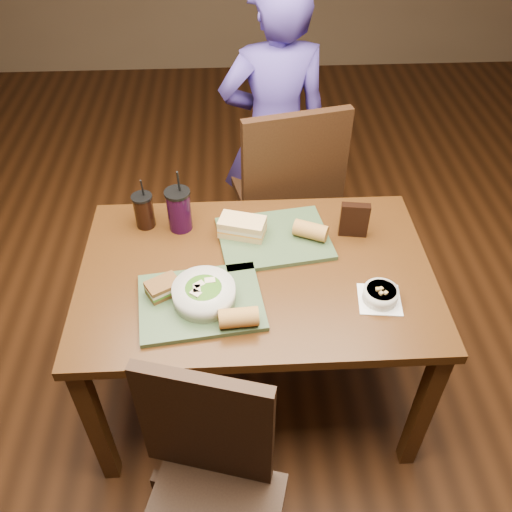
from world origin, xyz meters
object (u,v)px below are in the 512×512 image
(chair_far, at_px, (290,195))
(tray_near, at_px, (201,302))
(diner, at_px, (274,133))
(chip_bag, at_px, (354,220))
(cup_cola, at_px, (144,211))
(baguette_near, at_px, (239,318))
(cup_berry, at_px, (179,210))
(salad_bowl, at_px, (204,293))
(soup_bowl, at_px, (381,295))
(dining_table, at_px, (256,287))
(chair_near, at_px, (209,486))
(baguette_far, at_px, (311,231))
(sandwich_far, at_px, (242,227))
(sandwich_near, at_px, (163,288))
(tray_far, at_px, (274,238))

(chair_far, xyz_separation_m, tray_near, (-0.40, -0.81, 0.15))
(diner, distance_m, chip_bag, 0.84)
(cup_cola, bearing_deg, chip_bag, -6.90)
(baguette_near, distance_m, cup_berry, 0.58)
(tray_near, distance_m, salad_bowl, 0.05)
(chair_far, xyz_separation_m, diner, (-0.05, 0.33, 0.15))
(soup_bowl, xyz_separation_m, chip_bag, (-0.03, 0.36, 0.04))
(tray_near, bearing_deg, dining_table, 38.56)
(chair_far, xyz_separation_m, salad_bowl, (-0.38, -0.81, 0.20))
(soup_bowl, bearing_deg, chair_far, 105.18)
(baguette_near, bearing_deg, salad_bowl, 135.51)
(dining_table, xyz_separation_m, cup_cola, (-0.43, 0.28, 0.16))
(chair_near, distance_m, baguette_near, 0.52)
(cup_berry, bearing_deg, cup_cola, 171.10)
(cup_cola, height_order, chip_bag, cup_cola)
(dining_table, relative_size, baguette_far, 10.03)
(sandwich_far, relative_size, chip_bag, 1.35)
(tray_near, height_order, cup_cola, cup_cola)
(chair_near, bearing_deg, cup_berry, 96.55)
(chair_far, distance_m, diner, 0.36)
(chair_far, bearing_deg, sandwich_near, -124.13)
(chair_far, bearing_deg, cup_berry, -140.87)
(baguette_near, distance_m, chip_bag, 0.65)
(soup_bowl, bearing_deg, tray_near, 178.77)
(sandwich_far, bearing_deg, cup_cola, 166.06)
(dining_table, distance_m, salad_bowl, 0.28)
(chair_far, xyz_separation_m, cup_cola, (-0.63, -0.37, 0.22))
(chair_near, distance_m, chip_bag, 1.09)
(salad_bowl, relative_size, cup_cola, 0.97)
(tray_far, height_order, salad_bowl, salad_bowl)
(sandwich_far, distance_m, chip_bag, 0.43)
(baguette_near, bearing_deg, cup_berry, 112.27)
(dining_table, bearing_deg, cup_berry, 137.78)
(tray_near, height_order, tray_far, same)
(salad_bowl, height_order, sandwich_far, salad_bowl)
(chair_far, xyz_separation_m, tray_far, (-0.12, -0.49, 0.15))
(chair_near, distance_m, tray_near, 0.59)
(chair_far, bearing_deg, baguette_far, -87.57)
(chair_near, xyz_separation_m, sandwich_far, (0.13, 0.88, 0.28))
(dining_table, xyz_separation_m, soup_bowl, (0.42, -0.17, 0.12))
(soup_bowl, height_order, baguette_near, baguette_near)
(chair_near, relative_size, chair_far, 0.86)
(cup_berry, bearing_deg, dining_table, -42.22)
(salad_bowl, distance_m, sandwich_far, 0.37)
(salad_bowl, relative_size, sandwich_far, 1.10)
(chair_far, height_order, tray_far, chair_far)
(tray_near, distance_m, chip_bag, 0.68)
(chair_near, height_order, sandwich_near, chair_near)
(sandwich_far, distance_m, baguette_far, 0.26)
(salad_bowl, height_order, baguette_far, salad_bowl)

